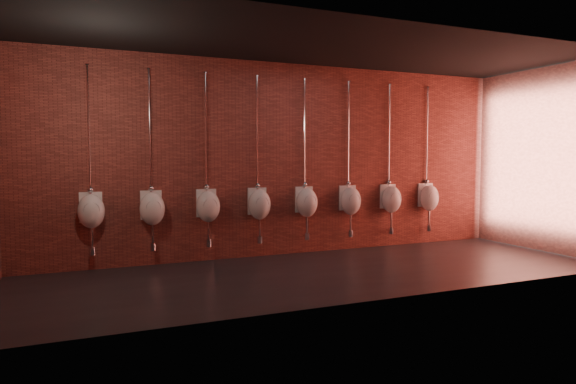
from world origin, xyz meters
The scene contains 10 objects.
ground centered at (0.00, 0.00, 0.00)m, with size 8.50×8.50×0.00m, color black.
room_shell centered at (0.00, 0.00, 2.01)m, with size 8.54×3.04×3.22m.
urinal_0 centered at (-3.09, 1.37, 0.89)m, with size 0.37×0.33×2.72m.
urinal_1 centered at (-2.23, 1.37, 0.89)m, with size 0.37×0.33×2.72m.
urinal_2 centered at (-1.38, 1.37, 0.89)m, with size 0.37×0.33×2.72m.
urinal_3 centered at (-0.53, 1.37, 0.89)m, with size 0.37×0.33×2.72m.
urinal_4 centered at (0.32, 1.37, 0.89)m, with size 0.37×0.33×2.72m.
urinal_5 centered at (1.17, 1.37, 0.89)m, with size 0.37×0.33×2.72m.
urinal_6 centered at (2.02, 1.37, 0.89)m, with size 0.37×0.33×2.72m.
urinal_7 centered at (2.87, 1.37, 0.89)m, with size 0.37×0.33×2.72m.
Camera 1 is at (-3.38, -6.43, 1.66)m, focal length 32.00 mm.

